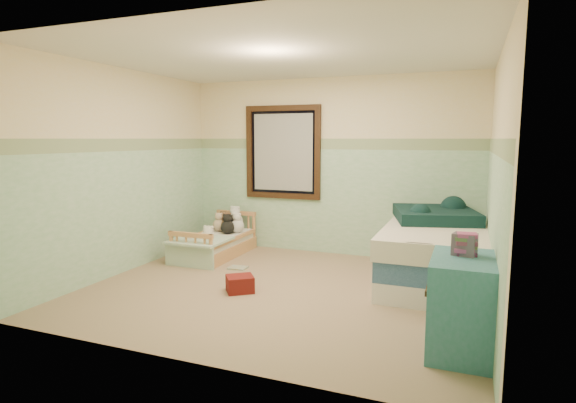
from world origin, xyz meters
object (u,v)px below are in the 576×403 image
at_px(plush_floor_cream, 209,242).
at_px(red_pillow, 240,284).
at_px(toddler_bed_frame, 216,250).
at_px(plush_floor_tan, 190,252).
at_px(dresser, 461,305).
at_px(twin_bed_frame, 435,271).
at_px(floor_book, 238,268).

bearing_deg(plush_floor_cream, red_pillow, -49.13).
height_order(toddler_bed_frame, plush_floor_tan, plush_floor_tan).
relative_size(toddler_bed_frame, plush_floor_cream, 5.08).
xyz_separation_m(dresser, red_pillow, (-2.25, 0.63, -0.29)).
distance_m(toddler_bed_frame, dresser, 3.82).
xyz_separation_m(plush_floor_cream, plush_floor_tan, (0.05, -0.56, -0.01)).
bearing_deg(plush_floor_tan, plush_floor_cream, 94.77).
xyz_separation_m(twin_bed_frame, red_pillow, (-1.94, -1.22, -0.02)).
bearing_deg(red_pillow, floor_book, 119.12).
distance_m(dresser, floor_book, 3.07).
bearing_deg(toddler_bed_frame, plush_floor_tan, -115.77).
height_order(plush_floor_cream, plush_floor_tan, plush_floor_cream).
bearing_deg(red_pillow, plush_floor_cream, 130.87).
xyz_separation_m(toddler_bed_frame, floor_book, (0.61, -0.49, -0.07)).
bearing_deg(floor_book, toddler_bed_frame, 138.47).
bearing_deg(floor_book, dresser, -30.30).
xyz_separation_m(toddler_bed_frame, red_pillow, (1.05, -1.29, 0.00)).
bearing_deg(plush_floor_cream, dresser, -30.77).
height_order(plush_floor_cream, floor_book, plush_floor_cream).
bearing_deg(floor_book, twin_bed_frame, 7.54).
bearing_deg(red_pillow, twin_bed_frame, 32.04).
xyz_separation_m(toddler_bed_frame, plush_floor_cream, (-0.23, 0.19, 0.05)).
bearing_deg(plush_floor_cream, plush_floor_tan, -85.23).
distance_m(plush_floor_tan, twin_bed_frame, 3.18).
height_order(toddler_bed_frame, red_pillow, red_pillow).
bearing_deg(twin_bed_frame, floor_book, -169.98).
bearing_deg(toddler_bed_frame, red_pillow, -50.82).
height_order(red_pillow, floor_book, red_pillow).
xyz_separation_m(plush_floor_tan, dresser, (3.48, -1.54, 0.25)).
bearing_deg(toddler_bed_frame, twin_bed_frame, -1.33).
bearing_deg(red_pillow, plush_floor_tan, 143.33).
xyz_separation_m(twin_bed_frame, dresser, (0.31, -1.84, 0.26)).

